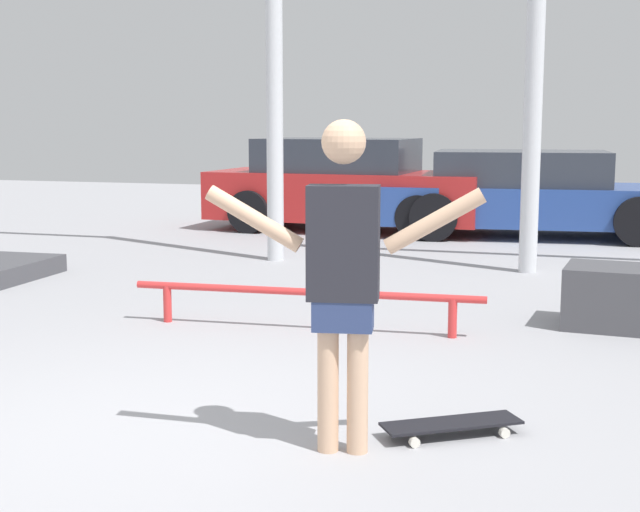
# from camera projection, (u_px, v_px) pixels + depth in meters

# --- Properties ---
(ground_plane) EXTENTS (36.00, 36.00, 0.00)m
(ground_plane) POSITION_uv_depth(u_px,v_px,m) (158.00, 434.00, 4.78)
(ground_plane) COLOR #9E9EA3
(skateboarder) EXTENTS (1.37, 0.32, 1.67)m
(skateboarder) POSITION_uv_depth(u_px,v_px,m) (343.00, 267.00, 4.39)
(skateboarder) COLOR #DBAD89
(skateboarder) RESTS_ON ground_plane
(skateboard) EXTENTS (0.75, 0.59, 0.08)m
(skateboard) POSITION_uv_depth(u_px,v_px,m) (452.00, 424.00, 4.75)
(skateboard) COLOR black
(skateboard) RESTS_ON ground_plane
(grind_rail) EXTENTS (2.89, 0.24, 0.34)m
(grind_rail) POSITION_uv_depth(u_px,v_px,m) (304.00, 296.00, 7.16)
(grind_rail) COLOR red
(grind_rail) RESTS_ON ground_plane
(parked_car_red) EXTENTS (4.27, 1.98, 1.42)m
(parked_car_red) POSITION_uv_depth(u_px,v_px,m) (346.00, 186.00, 13.78)
(parked_car_red) COLOR red
(parked_car_red) RESTS_ON ground_plane
(parked_car_blue) EXTENTS (4.59, 2.24, 1.25)m
(parked_car_blue) POSITION_uv_depth(u_px,v_px,m) (529.00, 194.00, 13.06)
(parked_car_blue) COLOR #284793
(parked_car_blue) RESTS_ON ground_plane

